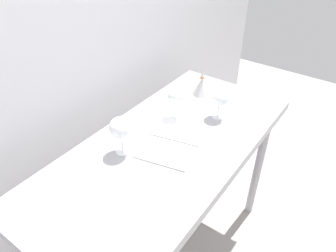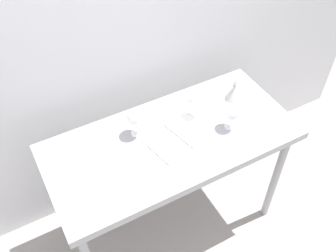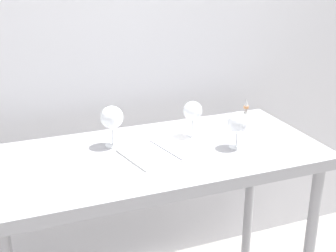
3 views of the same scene
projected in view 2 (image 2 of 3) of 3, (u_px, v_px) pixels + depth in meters
ground_plane at (171, 222)px, 2.77m from camera, size 6.00×6.00×0.00m
back_wall at (129, 32)px, 2.13m from camera, size 3.80×0.04×2.60m
steel_counter at (172, 151)px, 2.20m from camera, size 1.40×0.65×0.90m
wine_glass_near_right at (232, 113)px, 2.10m from camera, size 0.09×0.09×0.16m
wine_glass_far_right at (196, 100)px, 2.16m from camera, size 0.09×0.09×0.17m
wine_glass_far_left at (135, 117)px, 2.06m from camera, size 0.10×0.10×0.18m
open_notebook at (178, 137)px, 2.12m from camera, size 0.38×0.31×0.01m
tasting_sheet_upper at (98, 153)px, 2.05m from camera, size 0.25×0.30×0.00m
decanter_funnel at (234, 92)px, 2.31m from camera, size 0.10×0.10×0.15m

